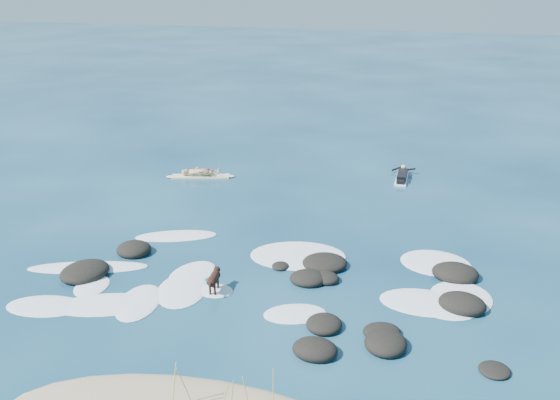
# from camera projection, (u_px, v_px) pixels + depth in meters

# --- Properties ---
(ground) EXTENTS (160.00, 160.00, 0.00)m
(ground) POSITION_uv_depth(u_px,v_px,m) (282.00, 270.00, 20.45)
(ground) COLOR #0A2642
(ground) RESTS_ON ground
(reef_rocks) EXTENTS (13.95, 6.41, 0.58)m
(reef_rocks) POSITION_uv_depth(u_px,v_px,m) (304.00, 289.00, 19.04)
(reef_rocks) COLOR black
(reef_rocks) RESTS_ON ground
(breaking_foam) EXTENTS (14.99, 7.74, 0.12)m
(breaking_foam) POSITION_uv_depth(u_px,v_px,m) (263.00, 279.00, 19.87)
(breaking_foam) COLOR white
(breaking_foam) RESTS_ON ground
(standing_surfer_rig) EXTENTS (3.19, 1.27, 1.84)m
(standing_surfer_rig) POSITION_uv_depth(u_px,v_px,m) (200.00, 163.00, 29.09)
(standing_surfer_rig) COLOR #ECE7BD
(standing_surfer_rig) RESTS_ON ground
(paddling_surfer_rig) EXTENTS (1.15, 2.55, 0.44)m
(paddling_surfer_rig) POSITION_uv_depth(u_px,v_px,m) (402.00, 176.00, 29.09)
(paddling_surfer_rig) COLOR white
(paddling_surfer_rig) RESTS_ON ground
(dog) EXTENTS (0.36, 1.13, 0.72)m
(dog) POSITION_uv_depth(u_px,v_px,m) (214.00, 278.00, 18.94)
(dog) COLOR black
(dog) RESTS_ON ground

